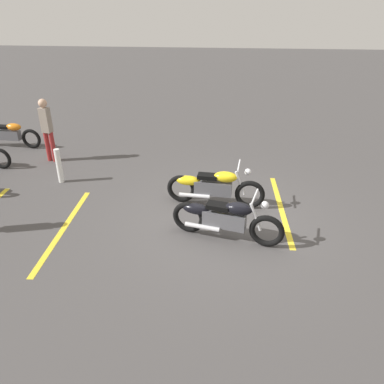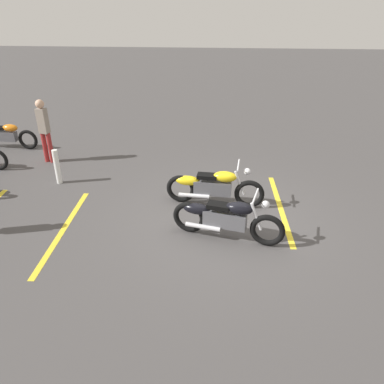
{
  "view_description": "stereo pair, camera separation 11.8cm",
  "coord_description": "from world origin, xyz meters",
  "px_view_note": "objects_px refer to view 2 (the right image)",
  "views": [
    {
      "loc": [
        0.02,
        7.01,
        4.29
      ],
      "look_at": [
        0.67,
        0.0,
        0.65
      ],
      "focal_mm": 35.69,
      "sensor_mm": 36.0,
      "label": 1
    },
    {
      "loc": [
        0.14,
        7.02,
        4.29
      ],
      "look_at": [
        0.67,
        0.0,
        0.65
      ],
      "focal_mm": 35.69,
      "sensor_mm": 36.0,
      "label": 2
    }
  ],
  "objects_px": {
    "bollard_post": "(57,167)",
    "motorcycle_bright_foreground": "(212,186)",
    "motorcycle_row_far_left": "(4,135)",
    "motorcycle_dark_foreground": "(224,218)",
    "bystander_near_row": "(44,128)"
  },
  "relations": [
    {
      "from": "bollard_post",
      "to": "motorcycle_bright_foreground",
      "type": "bearing_deg",
      "value": 168.0
    },
    {
      "from": "motorcycle_row_far_left",
      "to": "bollard_post",
      "type": "distance_m",
      "value": 3.52
    },
    {
      "from": "motorcycle_bright_foreground",
      "to": "motorcycle_dark_foreground",
      "type": "height_order",
      "value": "same"
    },
    {
      "from": "motorcycle_bright_foreground",
      "to": "bystander_near_row",
      "type": "height_order",
      "value": "bystander_near_row"
    },
    {
      "from": "bollard_post",
      "to": "motorcycle_dark_foreground",
      "type": "bearing_deg",
      "value": 152.6
    },
    {
      "from": "bollard_post",
      "to": "bystander_near_row",
      "type": "bearing_deg",
      "value": -58.72
    },
    {
      "from": "motorcycle_dark_foreground",
      "to": "motorcycle_row_far_left",
      "type": "distance_m",
      "value": 8.19
    },
    {
      "from": "motorcycle_dark_foreground",
      "to": "bollard_post",
      "type": "bearing_deg",
      "value": 166.18
    },
    {
      "from": "motorcycle_dark_foreground",
      "to": "bollard_post",
      "type": "distance_m",
      "value": 4.74
    },
    {
      "from": "motorcycle_dark_foreground",
      "to": "bystander_near_row",
      "type": "xyz_separation_m",
      "value": [
        5.02,
        -3.52,
        0.54
      ]
    },
    {
      "from": "motorcycle_row_far_left",
      "to": "bollard_post",
      "type": "height_order",
      "value": "bollard_post"
    },
    {
      "from": "bystander_near_row",
      "to": "motorcycle_dark_foreground",
      "type": "bearing_deg",
      "value": 66.62
    },
    {
      "from": "motorcycle_bright_foreground",
      "to": "bystander_near_row",
      "type": "xyz_separation_m",
      "value": [
        4.74,
        -2.18,
        0.54
      ]
    },
    {
      "from": "bystander_near_row",
      "to": "bollard_post",
      "type": "xyz_separation_m",
      "value": [
        -0.81,
        1.34,
        -0.56
      ]
    },
    {
      "from": "motorcycle_row_far_left",
      "to": "bystander_near_row",
      "type": "height_order",
      "value": "bystander_near_row"
    }
  ]
}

